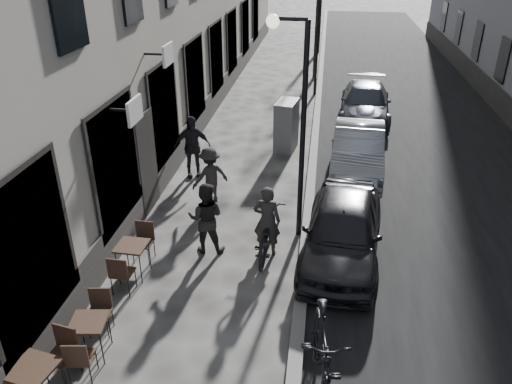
% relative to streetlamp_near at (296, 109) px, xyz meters
% --- Properties ---
extents(road, '(7.30, 60.00, 0.00)m').
position_rel_streetlamp_near_xyz_m(road, '(4.02, 10.00, -3.16)').
color(road, black).
rests_on(road, ground).
extents(kerb, '(0.25, 60.00, 0.12)m').
position_rel_streetlamp_near_xyz_m(kerb, '(0.37, 10.00, -3.10)').
color(kerb, slate).
rests_on(kerb, ground).
extents(streetlamp_near, '(0.90, 0.28, 5.09)m').
position_rel_streetlamp_near_xyz_m(streetlamp_near, '(0.00, 0.00, 0.00)').
color(streetlamp_near, black).
rests_on(streetlamp_near, ground).
extents(streetlamp_far, '(0.90, 0.28, 5.09)m').
position_rel_streetlamp_near_xyz_m(streetlamp_far, '(0.00, 12.00, 0.00)').
color(streetlamp_far, black).
rests_on(streetlamp_far, ground).
extents(bistro_set_a, '(0.74, 1.61, 0.92)m').
position_rel_streetlamp_near_xyz_m(bistro_set_a, '(-3.47, -5.49, -2.68)').
color(bistro_set_a, black).
rests_on(bistro_set_a, ground).
extents(bistro_set_b, '(0.66, 1.49, 0.86)m').
position_rel_streetlamp_near_xyz_m(bistro_set_b, '(-3.12, -4.37, -2.72)').
color(bistro_set_b, black).
rests_on(bistro_set_b, ground).
extents(bistro_set_c, '(0.64, 1.53, 0.90)m').
position_rel_streetlamp_near_xyz_m(bistro_set_c, '(-3.19, -2.10, -2.70)').
color(bistro_set_c, black).
rests_on(bistro_set_c, ground).
extents(utility_cabinet, '(0.78, 1.20, 1.67)m').
position_rel_streetlamp_near_xyz_m(utility_cabinet, '(-0.58, 5.33, -2.32)').
color(utility_cabinet, slate).
rests_on(utility_cabinet, ground).
extents(bicycle, '(0.78, 2.00, 1.03)m').
position_rel_streetlamp_near_xyz_m(bicycle, '(-0.50, -0.89, -2.64)').
color(bicycle, black).
rests_on(bicycle, ground).
extents(cyclist_rider, '(0.64, 0.43, 1.69)m').
position_rel_streetlamp_near_xyz_m(cyclist_rider, '(-0.50, -0.89, -2.32)').
color(cyclist_rider, '#292523').
rests_on(cyclist_rider, ground).
extents(pedestrian_near, '(0.86, 0.69, 1.70)m').
position_rel_streetlamp_near_xyz_m(pedestrian_near, '(-1.87, -0.96, -2.31)').
color(pedestrian_near, black).
rests_on(pedestrian_near, ground).
extents(pedestrian_mid, '(1.17, 1.10, 1.59)m').
position_rel_streetlamp_near_xyz_m(pedestrian_mid, '(-2.27, 1.31, -2.37)').
color(pedestrian_mid, '#282523').
rests_on(pedestrian_mid, ground).
extents(pedestrian_far, '(1.19, 0.86, 1.88)m').
position_rel_streetlamp_near_xyz_m(pedestrian_far, '(-3.17, 2.87, -2.22)').
color(pedestrian_far, black).
rests_on(pedestrian_far, ground).
extents(car_near, '(2.07, 4.31, 1.42)m').
position_rel_streetlamp_near_xyz_m(car_near, '(1.17, -0.81, -2.45)').
color(car_near, black).
rests_on(car_near, ground).
extents(car_mid, '(1.74, 4.33, 1.40)m').
position_rel_streetlamp_near_xyz_m(car_mid, '(1.71, 3.89, -2.46)').
color(car_mid, gray).
rests_on(car_mid, ground).
extents(car_far, '(2.13, 4.71, 1.34)m').
position_rel_streetlamp_near_xyz_m(car_far, '(2.20, 8.82, -2.49)').
color(car_far, '#3C3E47').
rests_on(car_far, ground).
extents(moped, '(0.90, 2.38, 1.40)m').
position_rel_streetlamp_near_xyz_m(moped, '(0.80, -4.56, -2.46)').
color(moped, black).
rests_on(moped, ground).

